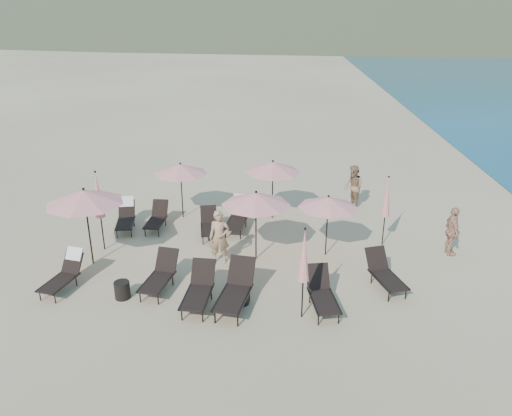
# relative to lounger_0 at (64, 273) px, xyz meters

# --- Properties ---
(ground) EXTENTS (800.00, 800.00, 0.00)m
(ground) POSITION_rel_lounger_0_xyz_m (5.61, -0.04, -0.46)
(ground) COLOR #D6BA8C
(ground) RESTS_ON ground
(lounger_0) EXTENTS (0.90, 1.62, 0.96)m
(lounger_0) POSITION_rel_lounger_0_xyz_m (0.00, 0.00, 0.00)
(lounger_0) COLOR black
(lounger_0) RESTS_ON ground
(lounger_1) EXTENTS (0.90, 1.71, 0.94)m
(lounger_1) POSITION_rel_lounger_0_xyz_m (2.65, 0.06, -0.02)
(lounger_1) COLOR black
(lounger_1) RESTS_ON ground
(lounger_2) EXTENTS (0.76, 1.73, 0.97)m
(lounger_2) POSITION_rel_lounger_0_xyz_m (3.84, -0.64, -0.00)
(lounger_2) COLOR black
(lounger_2) RESTS_ON ground
(lounger_3) EXTENTS (1.03, 1.95, 1.07)m
(lounger_3) POSITION_rel_lounger_0_xyz_m (4.80, -0.69, 0.04)
(lounger_3) COLOR black
(lounger_3) RESTS_ON ground
(lounger_4) EXTENTS (0.87, 1.70, 0.93)m
(lounger_4) POSITION_rel_lounger_0_xyz_m (7.03, -0.66, -0.02)
(lounger_4) COLOR black
(lounger_4) RESTS_ON ground
(lounger_5) EXTENTS (1.06, 1.71, 0.92)m
(lounger_5) POSITION_rel_lounger_0_xyz_m (8.84, 0.50, -0.03)
(lounger_5) COLOR black
(lounger_5) RESTS_ON ground
(lounger_6) EXTENTS (0.84, 1.64, 0.98)m
(lounger_6) POSITION_rel_lounger_0_xyz_m (0.51, 4.05, 0.01)
(lounger_6) COLOR black
(lounger_6) RESTS_ON ground
(lounger_7) EXTENTS (0.62, 1.51, 0.86)m
(lounger_7) POSITION_rel_lounger_0_xyz_m (1.59, 4.10, -0.06)
(lounger_7) COLOR black
(lounger_7) RESTS_ON ground
(lounger_8) EXTENTS (0.81, 1.56, 0.86)m
(lounger_8) POSITION_rel_lounger_0_xyz_m (3.51, 3.62, -0.06)
(lounger_8) COLOR black
(lounger_8) RESTS_ON ground
(lounger_9) EXTENTS (0.80, 1.74, 1.05)m
(lounger_9) POSITION_rel_lounger_0_xyz_m (4.44, 4.24, 0.04)
(lounger_9) COLOR black
(lounger_9) RESTS_ON ground
(umbrella_open_0) EXTENTS (2.27, 2.27, 2.44)m
(umbrella_open_0) POSITION_rel_lounger_0_xyz_m (0.24, 1.44, 1.70)
(umbrella_open_0) COLOR black
(umbrella_open_0) RESTS_ON ground
(umbrella_open_1) EXTENTS (2.09, 2.09, 2.25)m
(umbrella_open_1) POSITION_rel_lounger_0_xyz_m (5.19, 1.99, 1.53)
(umbrella_open_1) COLOR black
(umbrella_open_1) RESTS_ON ground
(umbrella_open_2) EXTENTS (1.87, 1.87, 2.01)m
(umbrella_open_2) POSITION_rel_lounger_0_xyz_m (7.37, 2.36, 1.32)
(umbrella_open_2) COLOR black
(umbrella_open_2) RESTS_ON ground
(umbrella_open_3) EXTENTS (1.96, 1.96, 2.11)m
(umbrella_open_3) POSITION_rel_lounger_0_xyz_m (2.31, 5.18, 1.41)
(umbrella_open_3) COLOR black
(umbrella_open_3) RESTS_ON ground
(umbrella_open_4) EXTENTS (2.06, 2.06, 2.22)m
(umbrella_open_4) POSITION_rel_lounger_0_xyz_m (5.63, 5.28, 1.50)
(umbrella_open_4) COLOR black
(umbrella_open_4) RESTS_ON ground
(umbrella_closed_0) EXTENTS (0.29, 0.29, 2.47)m
(umbrella_closed_0) POSITION_rel_lounger_0_xyz_m (6.51, -1.11, 1.26)
(umbrella_closed_0) COLOR black
(umbrella_closed_0) RESTS_ON ground
(umbrella_closed_1) EXTENTS (0.28, 0.28, 2.39)m
(umbrella_closed_1) POSITION_rel_lounger_0_xyz_m (9.29, 3.18, 1.20)
(umbrella_closed_1) COLOR black
(umbrella_closed_1) RESTS_ON ground
(umbrella_closed_2) EXTENTS (0.31, 0.31, 2.66)m
(umbrella_closed_2) POSITION_rel_lounger_0_xyz_m (0.27, 2.38, 1.39)
(umbrella_closed_2) COLOR black
(umbrella_closed_2) RESTS_ON ground
(side_table_0) EXTENTS (0.42, 0.42, 0.48)m
(side_table_0) POSITION_rel_lounger_0_xyz_m (1.73, -0.46, -0.22)
(side_table_0) COLOR black
(side_table_0) RESTS_ON ground
(side_table_1) EXTENTS (0.36, 0.36, 0.41)m
(side_table_1) POSITION_rel_lounger_0_xyz_m (4.97, -0.58, -0.25)
(side_table_1) COLOR black
(side_table_1) RESTS_ON ground
(beachgoer_a) EXTENTS (0.65, 0.47, 1.69)m
(beachgoer_a) POSITION_rel_lounger_0_xyz_m (4.11, 1.69, 0.39)
(beachgoer_a) COLOR tan
(beachgoer_a) RESTS_ON ground
(beachgoer_b) EXTENTS (0.89, 0.99, 1.68)m
(beachgoer_b) POSITION_rel_lounger_0_xyz_m (8.71, 6.44, 0.38)
(beachgoer_b) COLOR #99714F
(beachgoer_b) RESTS_ON ground
(beachgoer_c) EXTENTS (0.42, 0.94, 1.59)m
(beachgoer_c) POSITION_rel_lounger_0_xyz_m (11.28, 2.59, 0.33)
(beachgoer_c) COLOR tan
(beachgoer_c) RESTS_ON ground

